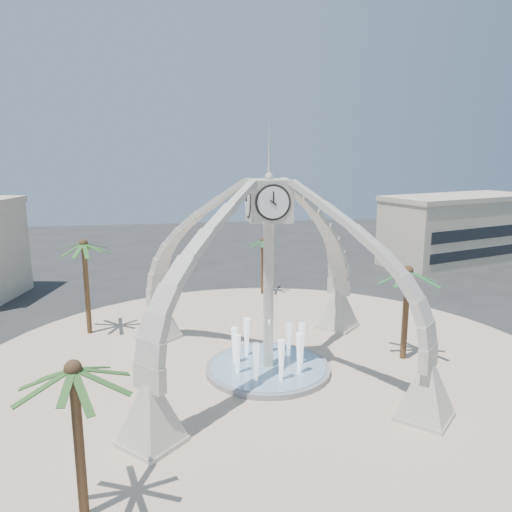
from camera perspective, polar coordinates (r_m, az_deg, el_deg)
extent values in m
plane|color=#282828|center=(33.00, 1.37, -13.10)|extent=(140.00, 140.00, 0.00)
cylinder|color=beige|center=(32.99, 1.38, -13.05)|extent=(40.00, 40.00, 0.06)
cube|color=beige|center=(31.25, 1.42, -4.92)|extent=(0.55, 0.55, 9.80)
cube|color=beige|center=(30.06, 1.48, 6.37)|extent=(2.50, 2.50, 2.50)
cone|color=beige|center=(29.93, 1.51, 12.58)|extent=(0.20, 0.20, 4.00)
cylinder|color=white|center=(28.80, 1.97, 6.13)|extent=(1.84, 0.04, 1.84)
pyramid|color=beige|center=(40.54, 9.37, -6.01)|extent=(3.80, 3.80, 3.20)
pyramid|color=beige|center=(38.49, -11.14, -7.05)|extent=(3.80, 3.80, 3.20)
pyramid|color=beige|center=(25.51, -11.91, -17.29)|extent=(3.80, 3.80, 3.20)
pyramid|color=beige|center=(28.51, 18.85, -14.42)|extent=(3.80, 3.80, 3.20)
cylinder|color=gray|center=(32.92, 1.38, -12.78)|extent=(8.00, 8.00, 0.40)
cylinder|color=#81A5C0|center=(32.83, 1.38, -12.43)|extent=(7.40, 7.40, 0.04)
cone|color=white|center=(32.20, 1.39, -9.84)|extent=(0.60, 0.60, 3.20)
cube|color=beige|center=(68.32, 22.12, 2.62)|extent=(21.49, 13.79, 8.00)
cube|color=beige|center=(67.83, 22.40, 6.20)|extent=(21.87, 14.17, 0.60)
cylinder|color=brown|center=(35.24, 16.70, -6.44)|extent=(0.41, 0.41, 6.32)
cylinder|color=brown|center=(40.38, -18.78, -3.53)|extent=(0.39, 0.39, 7.30)
cylinder|color=brown|center=(49.20, 0.75, -1.25)|extent=(0.32, 0.32, 5.55)
cylinder|color=brown|center=(21.08, -19.58, -19.59)|extent=(0.39, 0.39, 6.30)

